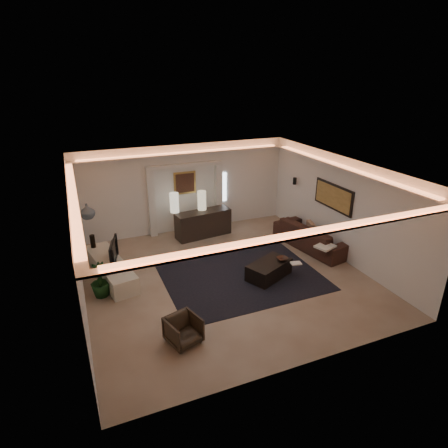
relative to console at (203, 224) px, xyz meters
name	(u,v)px	position (x,y,z in m)	size (l,w,h in m)	color
floor	(226,277)	(-0.35, -2.76, -0.40)	(7.00, 7.00, 0.00)	tan
ceiling	(226,169)	(-0.35, -2.76, 2.50)	(7.00, 7.00, 0.00)	white
wall_back	(185,189)	(-0.35, 0.74, 1.05)	(7.00, 7.00, 0.00)	white
wall_front	(305,299)	(-0.35, -6.26, 1.05)	(7.00, 7.00, 0.00)	white
wall_left	(77,250)	(-3.85, -2.76, 1.05)	(7.00, 7.00, 0.00)	white
wall_right	(340,208)	(3.15, -2.76, 1.05)	(7.00, 7.00, 0.00)	white
cove_soffit	(226,181)	(-0.35, -2.76, 2.22)	(7.00, 7.00, 0.04)	silver
daylight_slit	(223,187)	(1.00, 0.72, 0.95)	(0.25, 0.03, 1.00)	white
area_rug	(243,277)	(0.05, -2.96, -0.39)	(4.00, 3.00, 0.01)	black
pilaster_left	(152,204)	(-1.50, 0.64, 0.70)	(0.22, 0.20, 2.20)	silver
pilaster_right	(218,195)	(0.80, 0.64, 0.70)	(0.22, 0.20, 2.20)	silver
alcove_header	(185,165)	(-0.35, 0.64, 1.85)	(2.52, 0.20, 0.12)	silver
painting_frame	(185,183)	(-0.35, 0.71, 1.25)	(0.74, 0.04, 0.74)	tan
painting_canvas	(185,183)	(-0.35, 0.69, 1.25)	(0.62, 0.02, 0.62)	#4C2D1E
art_panel_frame	(333,197)	(3.12, -2.46, 1.30)	(0.04, 1.64, 0.74)	black
art_panel_gold	(333,197)	(3.09, -2.46, 1.30)	(0.02, 1.50, 0.62)	tan
wall_sconce	(295,181)	(3.03, -0.56, 1.28)	(0.12, 0.12, 0.22)	black
wall_niche	(76,219)	(-3.79, -1.36, 1.25)	(0.10, 0.55, 0.04)	silver
console	(203,224)	(0.00, 0.00, 0.00)	(1.80, 0.56, 0.90)	black
lamp_left	(174,205)	(-0.85, 0.28, 0.69)	(0.29, 0.29, 0.64)	beige
lamp_right	(202,203)	(0.03, 0.18, 0.69)	(0.28, 0.28, 0.62)	beige
media_ledge	(111,269)	(-3.14, -1.58, -0.17)	(0.63, 2.53, 0.47)	beige
tv	(111,252)	(-3.10, -1.68, 0.34)	(0.13, 1.02, 0.59)	black
figurine	(93,241)	(-3.46, -0.57, 0.24)	(0.14, 0.14, 0.37)	black
ginger_jar	(87,211)	(-3.50, -1.51, 1.46)	(0.37, 0.37, 0.38)	#394956
plant	(100,280)	(-3.46, -2.43, 0.02)	(0.47, 0.47, 0.83)	black
sofa	(312,236)	(2.80, -2.09, -0.03)	(1.00, 2.55, 0.74)	#523A1E
throw_blanket	(325,246)	(2.46, -3.15, 0.15)	(0.51, 0.42, 0.06)	beige
throw_pillow	(310,229)	(2.80, -1.95, 0.15)	(0.13, 0.44, 0.44)	#9B755A
coffee_table	(269,270)	(0.69, -3.19, -0.20)	(1.20, 0.66, 0.45)	black
bowl	(282,259)	(1.08, -3.20, 0.04)	(0.28, 0.28, 0.07)	#311F18
magazine	(296,264)	(1.29, -3.52, 0.02)	(0.27, 0.19, 0.03)	silver
armchair	(183,330)	(-2.12, -4.82, -0.11)	(0.61, 0.63, 0.57)	black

